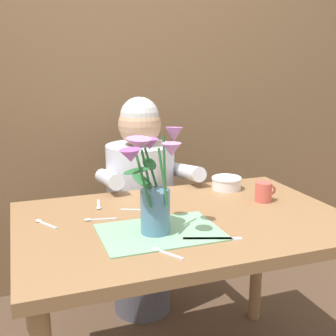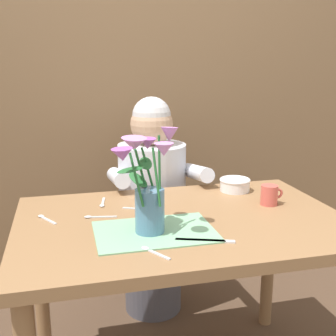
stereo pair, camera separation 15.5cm
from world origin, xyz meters
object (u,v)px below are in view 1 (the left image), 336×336
(seated_person, at_px, (141,210))
(dinner_knife, at_px, (212,239))
(ceramic_mug, at_px, (264,192))
(ceramic_bowl, at_px, (227,182))
(flower_vase, at_px, (153,186))

(seated_person, xyz_separation_m, dinner_knife, (-0.00, -0.83, 0.18))
(seated_person, relative_size, ceramic_mug, 12.20)
(ceramic_bowl, height_order, dinner_knife, ceramic_bowl)
(ceramic_bowl, relative_size, dinner_knife, 0.72)
(seated_person, relative_size, ceramic_bowl, 8.35)
(seated_person, bearing_deg, ceramic_mug, -58.76)
(seated_person, xyz_separation_m, ceramic_bowl, (0.30, -0.34, 0.21))
(seated_person, height_order, ceramic_mug, seated_person)
(ceramic_bowl, distance_m, dinner_knife, 0.58)
(dinner_knife, relative_size, ceramic_mug, 2.04)
(flower_vase, distance_m, dinner_knife, 0.26)
(dinner_knife, bearing_deg, seated_person, 109.07)
(ceramic_bowl, xyz_separation_m, ceramic_mug, (0.06, -0.21, 0.01))
(ceramic_bowl, relative_size, ceramic_mug, 1.46)
(ceramic_bowl, bearing_deg, dinner_knife, -121.86)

